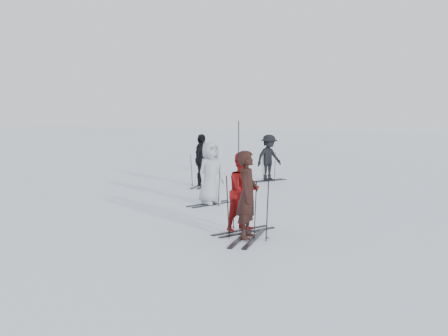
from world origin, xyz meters
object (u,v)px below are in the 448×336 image
Objects in this scene: skier_red at (244,193)px; skier_uphill_left at (201,161)px; skier_near_dark at (247,196)px; skier_uphill_far at (269,158)px; piste_marker at (239,143)px; skier_grey at (210,174)px.

skier_uphill_left is (-4.22, 6.18, 0.04)m from skier_red.
skier_uphill_left reaches higher than skier_red.
skier_near_dark is at bearing -155.50° from skier_uphill_left.
skier_uphill_far is (-2.97, 9.27, -0.04)m from skier_near_dark.
skier_red is at bearing 19.30° from skier_near_dark.
piste_marker is (-3.38, 4.93, 0.22)m from skier_uphill_far.
skier_grey is (-2.60, 3.55, -0.03)m from skier_near_dark.
piste_marker is at bearing 63.83° from skier_uphill_far.
skier_uphill_far is (1.59, 2.47, -0.04)m from skier_uphill_left.
skier_uphill_far is 0.80× the size of piste_marker.
skier_grey is 3.80m from skier_uphill_left.
skier_grey is at bearing -158.30° from skier_uphill_left.
skier_uphill_far is at bearing 8.28° from skier_near_dark.
skier_uphill_far is 5.98m from piste_marker.
skier_grey is 11.30m from piste_marker.
piste_marker is at bearing 4.22° from skier_uphill_left.
skier_near_dark is 15.56m from piste_marker.
piste_marker reaches higher than skier_near_dark.
skier_grey is at bearing 62.56° from skier_red.
piste_marker is at bearing 39.68° from skier_grey.
skier_near_dark is 0.84× the size of piste_marker.
skier_uphill_left is at bearing 24.35° from skier_near_dark.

